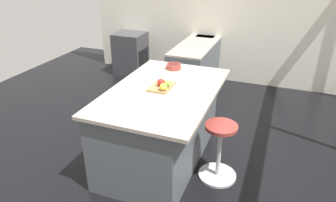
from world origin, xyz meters
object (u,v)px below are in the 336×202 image
(oven_range, at_px, (131,53))
(apple_red, at_px, (161,82))
(cutting_board, at_px, (162,87))
(apple_yellow, at_px, (163,87))
(kitchen_island, at_px, (161,124))
(fruit_bowl, at_px, (174,66))
(stool_by_window, at_px, (219,153))
(apple_green, at_px, (167,84))

(oven_range, distance_m, apple_red, 3.18)
(cutting_board, height_order, apple_yellow, apple_yellow)
(apple_yellow, bearing_deg, kitchen_island, -136.32)
(kitchen_island, xyz_separation_m, fruit_bowl, (-0.68, -0.09, 0.51))
(oven_range, bearing_deg, cutting_board, 34.47)
(apple_red, height_order, apple_yellow, apple_red)
(apple_yellow, relative_size, fruit_bowl, 0.43)
(kitchen_island, relative_size, stool_by_window, 2.67)
(apple_red, xyz_separation_m, apple_green, (-0.00, 0.08, -0.01))
(oven_range, relative_size, cutting_board, 2.39)
(oven_range, distance_m, fruit_bowl, 2.63)
(cutting_board, xyz_separation_m, apple_green, (0.00, 0.07, 0.05))
(stool_by_window, bearing_deg, apple_green, -103.73)
(stool_by_window, height_order, apple_green, apple_green)
(cutting_board, distance_m, fruit_bowl, 0.65)
(oven_range, distance_m, apple_yellow, 3.31)
(apple_green, relative_size, fruit_bowl, 0.35)
(apple_yellow, bearing_deg, apple_red, -146.14)
(kitchen_island, bearing_deg, apple_green, 119.02)
(apple_green, distance_m, fruit_bowl, 0.66)
(kitchen_island, bearing_deg, oven_range, -145.98)
(oven_range, xyz_separation_m, apple_green, (2.58, 1.84, 0.57))
(cutting_board, bearing_deg, apple_yellow, 30.64)
(apple_red, relative_size, fruit_bowl, 0.44)
(apple_yellow, bearing_deg, oven_range, -145.69)
(apple_red, bearing_deg, oven_range, -145.67)
(apple_yellow, relative_size, apple_green, 1.21)
(stool_by_window, bearing_deg, cutting_board, -102.65)
(stool_by_window, xyz_separation_m, apple_red, (-0.17, -0.77, 0.69))
(stool_by_window, distance_m, apple_green, 0.99)
(cutting_board, xyz_separation_m, apple_yellow, (0.11, 0.07, 0.05))
(stool_by_window, bearing_deg, kitchen_island, -99.58)
(cutting_board, bearing_deg, apple_red, -41.66)
(cutting_board, bearing_deg, apple_green, 88.16)
(apple_green, xyz_separation_m, fruit_bowl, (-0.64, -0.16, -0.02))
(apple_green, bearing_deg, apple_yellow, -2.04)
(apple_red, height_order, fruit_bowl, apple_red)
(oven_range, xyz_separation_m, kitchen_island, (2.62, 1.77, 0.05))
(cutting_board, distance_m, apple_yellow, 0.14)
(oven_range, relative_size, stool_by_window, 1.24)
(kitchen_island, bearing_deg, stool_by_window, 80.42)
(fruit_bowl, bearing_deg, kitchen_island, 7.13)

